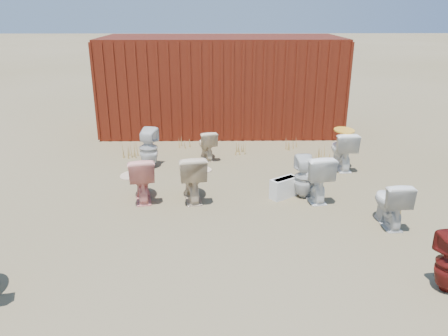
{
  "coord_description": "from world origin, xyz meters",
  "views": [
    {
      "loc": [
        -0.1,
        -6.3,
        3.11
      ],
      "look_at": [
        0.0,
        0.6,
        0.55
      ],
      "focal_mm": 35.0,
      "sensor_mm": 36.0,
      "label": 1
    }
  ],
  "objects_px": {
    "toilet_front_e": "(390,202)",
    "toilet_back_yellowlid": "(342,150)",
    "loose_tank": "(284,188)",
    "shipping_container": "(221,84)",
    "toilet_back_beige_left": "(207,145)",
    "toilet_front_pink": "(142,178)",
    "toilet_front_c": "(314,176)",
    "toilet_back_beige_right": "(192,177)",
    "toilet_back_a": "(149,148)",
    "toilet_back_e": "(304,177)"
  },
  "relations": [
    {
      "from": "toilet_back_beige_left",
      "to": "toilet_back_e",
      "type": "relative_size",
      "value": 0.87
    },
    {
      "from": "toilet_back_e",
      "to": "loose_tank",
      "type": "bearing_deg",
      "value": -1.46
    },
    {
      "from": "toilet_front_c",
      "to": "toilet_back_yellowlid",
      "type": "relative_size",
      "value": 1.04
    },
    {
      "from": "toilet_back_beige_left",
      "to": "loose_tank",
      "type": "distance_m",
      "value": 2.48
    },
    {
      "from": "loose_tank",
      "to": "toilet_front_c",
      "type": "bearing_deg",
      "value": -41.33
    },
    {
      "from": "toilet_front_pink",
      "to": "toilet_back_beige_left",
      "type": "height_order",
      "value": "toilet_front_pink"
    },
    {
      "from": "toilet_front_c",
      "to": "toilet_back_beige_right",
      "type": "xyz_separation_m",
      "value": [
        -2.07,
        0.01,
        -0.0
      ]
    },
    {
      "from": "toilet_front_e",
      "to": "toilet_front_pink",
      "type": "bearing_deg",
      "value": -17.21
    },
    {
      "from": "toilet_front_pink",
      "to": "toilet_front_e",
      "type": "relative_size",
      "value": 1.08
    },
    {
      "from": "toilet_back_e",
      "to": "toilet_back_beige_right",
      "type": "bearing_deg",
      "value": -0.57
    },
    {
      "from": "toilet_front_e",
      "to": "toilet_back_beige_right",
      "type": "bearing_deg",
      "value": -20.9
    },
    {
      "from": "toilet_back_a",
      "to": "toilet_back_yellowlid",
      "type": "xyz_separation_m",
      "value": [
        3.92,
        -0.11,
        -0.01
      ]
    },
    {
      "from": "toilet_front_e",
      "to": "loose_tank",
      "type": "distance_m",
      "value": 1.77
    },
    {
      "from": "toilet_front_c",
      "to": "loose_tank",
      "type": "xyz_separation_m",
      "value": [
        -0.49,
        0.05,
        -0.23
      ]
    },
    {
      "from": "shipping_container",
      "to": "toilet_front_pink",
      "type": "xyz_separation_m",
      "value": [
        -1.39,
        -4.62,
        -0.81
      ]
    },
    {
      "from": "toilet_front_e",
      "to": "shipping_container",
      "type": "bearing_deg",
      "value": -69.17
    },
    {
      "from": "toilet_front_pink",
      "to": "loose_tank",
      "type": "bearing_deg",
      "value": 169.59
    },
    {
      "from": "shipping_container",
      "to": "toilet_back_e",
      "type": "distance_m",
      "value": 4.85
    },
    {
      "from": "toilet_back_yellowlid",
      "to": "toilet_back_a",
      "type": "bearing_deg",
      "value": -3.92
    },
    {
      "from": "toilet_front_pink",
      "to": "toilet_back_e",
      "type": "height_order",
      "value": "toilet_front_pink"
    },
    {
      "from": "toilet_back_yellowlid",
      "to": "loose_tank",
      "type": "relative_size",
      "value": 1.58
    },
    {
      "from": "toilet_front_pink",
      "to": "toilet_back_beige_left",
      "type": "distance_m",
      "value": 2.36
    },
    {
      "from": "toilet_front_pink",
      "to": "toilet_back_beige_right",
      "type": "xyz_separation_m",
      "value": [
        0.85,
        -0.01,
        0.02
      ]
    },
    {
      "from": "shipping_container",
      "to": "toilet_back_beige_right",
      "type": "height_order",
      "value": "shipping_container"
    },
    {
      "from": "toilet_back_e",
      "to": "toilet_front_c",
      "type": "bearing_deg",
      "value": 157.39
    },
    {
      "from": "toilet_back_yellowlid",
      "to": "loose_tank",
      "type": "xyz_separation_m",
      "value": [
        -1.38,
        -1.43,
        -0.22
      ]
    },
    {
      "from": "toilet_front_c",
      "to": "loose_tank",
      "type": "bearing_deg",
      "value": -16.28
    },
    {
      "from": "toilet_back_beige_right",
      "to": "toilet_back_yellowlid",
      "type": "height_order",
      "value": "toilet_back_beige_right"
    },
    {
      "from": "toilet_front_e",
      "to": "toilet_back_yellowlid",
      "type": "height_order",
      "value": "toilet_back_yellowlid"
    },
    {
      "from": "shipping_container",
      "to": "toilet_back_beige_left",
      "type": "distance_m",
      "value": 2.69
    },
    {
      "from": "toilet_front_c",
      "to": "toilet_back_a",
      "type": "bearing_deg",
      "value": -37.65
    },
    {
      "from": "toilet_front_pink",
      "to": "toilet_back_yellowlid",
      "type": "bearing_deg",
      "value": -170.24
    },
    {
      "from": "toilet_back_a",
      "to": "toilet_back_beige_right",
      "type": "relative_size",
      "value": 1.0
    },
    {
      "from": "toilet_front_c",
      "to": "toilet_front_e",
      "type": "xyz_separation_m",
      "value": [
        0.94,
        -0.97,
        -0.05
      ]
    },
    {
      "from": "toilet_back_beige_right",
      "to": "toilet_back_e",
      "type": "relative_size",
      "value": 1.11
    },
    {
      "from": "shipping_container",
      "to": "toilet_back_beige_left",
      "type": "height_order",
      "value": "shipping_container"
    },
    {
      "from": "toilet_front_c",
      "to": "loose_tank",
      "type": "distance_m",
      "value": 0.55
    },
    {
      "from": "shipping_container",
      "to": "toilet_back_yellowlid",
      "type": "xyz_separation_m",
      "value": [
        2.41,
        -3.15,
        -0.81
      ]
    },
    {
      "from": "toilet_back_a",
      "to": "shipping_container",
      "type": "bearing_deg",
      "value": -103.48
    },
    {
      "from": "toilet_front_pink",
      "to": "toilet_back_yellowlid",
      "type": "height_order",
      "value": "toilet_back_yellowlid"
    },
    {
      "from": "toilet_front_e",
      "to": "toilet_back_e",
      "type": "height_order",
      "value": "toilet_back_e"
    },
    {
      "from": "toilet_back_beige_right",
      "to": "toilet_back_yellowlid",
      "type": "bearing_deg",
      "value": -162.52
    },
    {
      "from": "toilet_back_e",
      "to": "toilet_back_yellowlid",
      "type": "bearing_deg",
      "value": -128.23
    },
    {
      "from": "toilet_back_beige_left",
      "to": "toilet_back_yellowlid",
      "type": "xyz_separation_m",
      "value": [
        2.75,
        -0.63,
        0.07
      ]
    },
    {
      "from": "toilet_back_e",
      "to": "shipping_container",
      "type": "bearing_deg",
      "value": -75.45
    },
    {
      "from": "toilet_back_beige_left",
      "to": "toilet_back_a",
      "type": "bearing_deg",
      "value": 10.17
    },
    {
      "from": "toilet_back_beige_left",
      "to": "toilet_back_yellowlid",
      "type": "distance_m",
      "value": 2.82
    },
    {
      "from": "toilet_back_beige_left",
      "to": "loose_tank",
      "type": "xyz_separation_m",
      "value": [
        1.37,
        -2.06,
        -0.15
      ]
    },
    {
      "from": "toilet_back_yellowlid",
      "to": "toilet_front_e",
      "type": "bearing_deg",
      "value": 89.01
    },
    {
      "from": "toilet_front_e",
      "to": "toilet_back_beige_right",
      "type": "relative_size",
      "value": 0.88
    }
  ]
}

